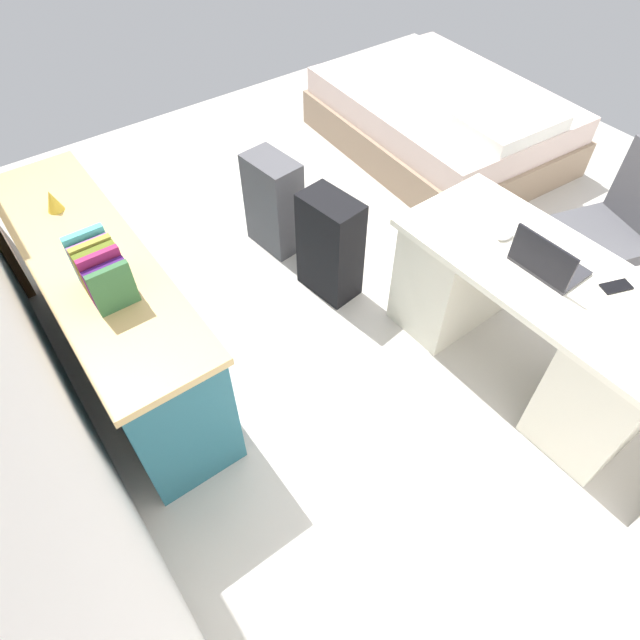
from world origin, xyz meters
TOP-DOWN VIEW (x-y plane):
  - ground_plane at (0.00, 0.00)m, footprint 5.30×5.30m
  - desk at (-1.06, 0.08)m, footprint 1.45×0.69m
  - office_chair at (-0.95, -0.72)m, footprint 0.57×0.57m
  - credenza at (0.21, 1.77)m, footprint 1.80×0.48m
  - bed at (0.79, -1.17)m, footprint 1.98×1.51m
  - suitcase_black at (0.02, 0.52)m, footprint 0.39×0.27m
  - suitcase_spare_grey at (0.58, 0.56)m, footprint 0.38×0.26m
  - laptop at (-1.04, 0.11)m, footprint 0.31×0.23m
  - computer_mouse at (-0.78, 0.07)m, footprint 0.06×0.10m
  - cell_phone_near_laptop at (-1.31, -0.06)m, footprint 0.11×0.15m
  - book_row at (-0.07, 1.77)m, footprint 0.27×0.17m
  - figurine_small at (0.62, 1.77)m, footprint 0.08×0.08m

SIDE VIEW (x-z plane):
  - ground_plane at x=0.00m, z-range 0.00..0.00m
  - bed at x=0.79m, z-range -0.05..0.53m
  - suitcase_spare_grey at x=0.58m, z-range 0.00..0.64m
  - suitcase_black at x=0.02m, z-range 0.00..0.66m
  - desk at x=-1.06m, z-range 0.02..0.74m
  - credenza at x=0.21m, z-range 0.00..0.80m
  - office_chair at x=-0.95m, z-range -0.05..0.89m
  - cell_phone_near_laptop at x=-1.31m, z-range 0.72..0.73m
  - computer_mouse at x=-0.78m, z-range 0.72..0.75m
  - laptop at x=-1.04m, z-range 0.67..0.88m
  - figurine_small at x=0.62m, z-range 0.79..0.90m
  - book_row at x=-0.07m, z-range 0.79..1.02m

